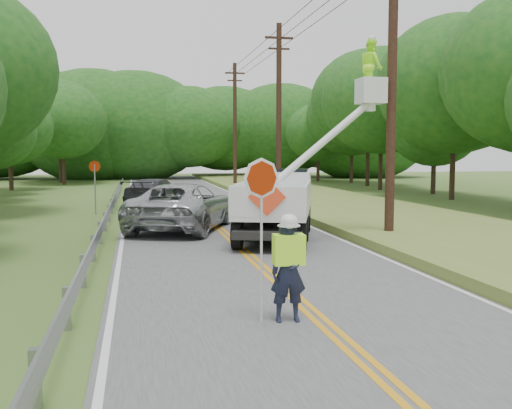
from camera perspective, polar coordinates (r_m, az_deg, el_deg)
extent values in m
plane|color=#465C26|center=(9.51, 7.44, -12.25)|extent=(140.00, 140.00, 0.00)
cube|color=#464649|center=(22.94, -4.01, -1.97)|extent=(7.20, 96.00, 0.02)
cube|color=orange|center=(22.93, -4.26, -1.94)|extent=(0.12, 96.00, 0.00)
cube|color=orange|center=(22.96, -3.76, -1.93)|extent=(0.12, 96.00, 0.00)
cube|color=silver|center=(22.75, -12.66, -2.10)|extent=(0.12, 96.00, 0.00)
cube|color=silver|center=(23.64, 4.31, -1.73)|extent=(0.12, 96.00, 0.00)
cube|color=gray|center=(7.11, -20.62, -15.62)|extent=(0.12, 0.14, 0.70)
cube|color=gray|center=(9.95, -17.89, -9.57)|extent=(0.12, 0.14, 0.70)
cube|color=gray|center=(12.86, -16.42, -6.22)|extent=(0.12, 0.14, 0.70)
cube|color=gray|center=(15.81, -15.51, -4.10)|extent=(0.12, 0.14, 0.70)
cube|color=gray|center=(18.77, -14.89, -2.66)|extent=(0.12, 0.14, 0.70)
cube|color=gray|center=(21.74, -14.44, -1.60)|extent=(0.12, 0.14, 0.70)
cube|color=gray|center=(24.72, -14.10, -0.80)|extent=(0.12, 0.14, 0.70)
cube|color=gray|center=(27.71, -13.83, -0.18)|extent=(0.12, 0.14, 0.70)
cube|color=gray|center=(30.69, -13.61, 0.33)|extent=(0.12, 0.14, 0.70)
cube|color=gray|center=(33.68, -13.44, 0.74)|extent=(0.12, 0.14, 0.70)
cube|color=gray|center=(36.68, -13.29, 1.09)|extent=(0.12, 0.14, 0.70)
cube|color=gray|center=(39.67, -13.16, 1.39)|extent=(0.12, 0.14, 0.70)
cube|color=gray|center=(42.66, -13.05, 1.64)|extent=(0.12, 0.14, 0.70)
cube|color=gray|center=(45.66, -12.96, 1.86)|extent=(0.12, 0.14, 0.70)
cube|color=gray|center=(23.70, -13.97, -0.44)|extent=(0.05, 48.00, 0.34)
cylinder|color=black|center=(19.42, 13.04, 11.39)|extent=(0.30, 0.30, 10.00)
cylinder|color=black|center=(33.61, 2.22, 8.80)|extent=(0.30, 0.30, 10.00)
cube|color=black|center=(34.14, 2.25, 15.86)|extent=(1.60, 0.12, 0.12)
cube|color=black|center=(34.03, 2.25, 14.86)|extent=(1.20, 0.10, 0.10)
cylinder|color=black|center=(48.29, -2.06, 7.68)|extent=(0.30, 0.30, 10.00)
cube|color=black|center=(48.66, -2.07, 12.62)|extent=(1.60, 0.12, 0.12)
cube|color=black|center=(48.58, -2.07, 11.92)|extent=(1.20, 0.10, 0.10)
cylinder|color=black|center=(27.79, 4.14, 18.13)|extent=(0.03, 43.00, 0.03)
cylinder|color=black|center=(27.98, 5.59, 18.03)|extent=(0.03, 43.00, 0.03)
cylinder|color=black|center=(28.19, 7.02, 17.92)|extent=(0.03, 43.00, 0.03)
cube|color=olive|center=(24.87, 12.43, -1.20)|extent=(7.00, 96.00, 0.30)
cylinder|color=#332319|center=(47.08, -22.68, 2.91)|extent=(0.32, 0.32, 2.70)
ellipsoid|color=#164918|center=(47.09, -22.82, 6.91)|extent=(6.29, 6.29, 5.53)
cylinder|color=#332319|center=(53.91, -18.13, 3.54)|extent=(0.32, 0.32, 3.19)
ellipsoid|color=#164918|center=(53.96, -18.25, 7.67)|extent=(7.44, 7.44, 6.54)
cylinder|color=#332319|center=(57.40, -18.42, 3.74)|extent=(0.32, 0.32, 3.45)
ellipsoid|color=#164918|center=(57.47, -18.54, 7.94)|extent=(8.05, 8.05, 7.08)
cylinder|color=#332319|center=(36.78, 18.52, 3.50)|extent=(0.32, 0.32, 3.93)
ellipsoid|color=#164918|center=(36.98, 18.73, 10.96)|extent=(9.18, 9.18, 8.07)
cylinder|color=#332319|center=(41.50, 16.83, 2.83)|extent=(0.32, 0.32, 2.68)
ellipsoid|color=#164918|center=(41.51, 16.95, 7.36)|extent=(6.26, 6.26, 5.51)
cylinder|color=#332319|center=(45.22, 11.98, 3.85)|extent=(0.32, 0.32, 3.86)
ellipsoid|color=#164918|center=(45.38, 12.10, 9.82)|extent=(9.01, 9.01, 7.93)
cylinder|color=#332319|center=(49.83, 10.78, 4.12)|extent=(0.32, 0.32, 4.10)
ellipsoid|color=#164918|center=(50.00, 10.88, 9.86)|extent=(9.56, 9.56, 8.41)
cylinder|color=#332319|center=(54.84, 9.25, 3.95)|extent=(0.32, 0.32, 3.58)
ellipsoid|color=#164918|center=(54.93, 9.32, 8.52)|extent=(8.35, 8.35, 7.35)
cylinder|color=#332319|center=(57.80, 6.04, 3.63)|extent=(0.32, 0.32, 2.74)
ellipsoid|color=#164918|center=(57.81, 6.07, 6.95)|extent=(6.40, 6.40, 5.63)
ellipsoid|color=#164918|center=(66.54, -19.63, 7.11)|extent=(11.49, 8.62, 8.62)
ellipsoid|color=#164918|center=(65.18, -15.50, 7.27)|extent=(16.31, 12.23, 12.23)
ellipsoid|color=#164918|center=(64.78, -11.66, 7.36)|extent=(16.01, 12.01, 12.01)
ellipsoid|color=#164918|center=(63.27, -6.68, 7.49)|extent=(11.52, 8.64, 8.64)
ellipsoid|color=#164918|center=(67.18, -2.98, 7.37)|extent=(12.72, 9.54, 9.54)
ellipsoid|color=#164918|center=(67.65, 2.58, 7.36)|extent=(13.70, 10.28, 10.28)
ellipsoid|color=#164918|center=(67.86, 6.00, 7.33)|extent=(11.87, 8.90, 8.90)
ellipsoid|color=#164918|center=(67.55, 10.36, 7.29)|extent=(16.02, 12.02, 12.02)
imported|color=#191E33|center=(9.79, 3.19, -6.55)|extent=(0.62, 0.42, 1.66)
cube|color=#ACFC26|center=(9.72, 3.20, -4.37)|extent=(0.52, 0.33, 0.51)
ellipsoid|color=white|center=(9.66, 3.21, -1.65)|extent=(0.31, 0.31, 0.25)
cylinder|color=#B7B7B7|center=(9.69, 0.53, -4.66)|extent=(0.04, 0.04, 2.33)
cylinder|color=#982002|center=(9.56, 0.53, 2.56)|extent=(0.63, 0.26, 0.67)
cylinder|color=black|center=(17.01, -1.82, -2.88)|extent=(0.54, 0.93, 0.89)
cylinder|color=black|center=(16.83, 4.45, -2.98)|extent=(0.54, 0.93, 0.89)
cylinder|color=black|center=(18.83, -0.99, -2.11)|extent=(0.54, 0.93, 0.89)
cylinder|color=black|center=(18.67, 4.68, -2.18)|extent=(0.54, 0.93, 0.89)
cylinder|color=black|center=(21.12, -0.15, -1.32)|extent=(0.54, 0.93, 0.89)
cylinder|color=black|center=(20.98, 4.90, -1.38)|extent=(0.54, 0.93, 0.89)
cube|color=black|center=(19.00, 1.91, -1.85)|extent=(3.72, 6.26, 0.23)
cube|color=silver|center=(18.30, 1.74, -0.65)|extent=(3.37, 4.73, 0.20)
cube|color=silver|center=(18.38, -1.52, 0.83)|extent=(1.39, 4.08, 0.84)
cube|color=silver|center=(18.20, 5.04, 0.77)|extent=(1.39, 4.08, 0.84)
cube|color=silver|center=(16.16, 1.09, 0.25)|extent=(2.05, 0.72, 0.84)
cube|color=silver|center=(21.42, 2.47, 0.94)|extent=(2.54, 2.33, 1.67)
cube|color=black|center=(21.57, 2.51, 2.57)|extent=(2.14, 1.73, 0.70)
cube|color=silver|center=(17.25, 1.45, 0.55)|extent=(1.06, 1.06, 0.74)
cube|color=silver|center=(19.12, 11.08, 10.75)|extent=(0.79, 0.79, 0.79)
imported|color=#ACFC26|center=(19.21, 11.12, 13.03)|extent=(0.62, 0.80, 1.65)
cube|color=#F04420|center=(16.08, 1.07, 0.72)|extent=(1.01, 0.37, 1.05)
imported|color=#A6A9AE|center=(21.49, -7.10, -0.17)|extent=(4.78, 6.69, 1.69)
imported|color=#36383E|center=(31.54, -9.72, 1.22)|extent=(3.85, 5.30, 1.43)
cylinder|color=gray|center=(27.53, -15.34, 1.42)|extent=(0.06, 0.06, 2.29)
cylinder|color=#982002|center=(27.49, -15.39, 3.58)|extent=(0.52, 0.04, 0.52)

